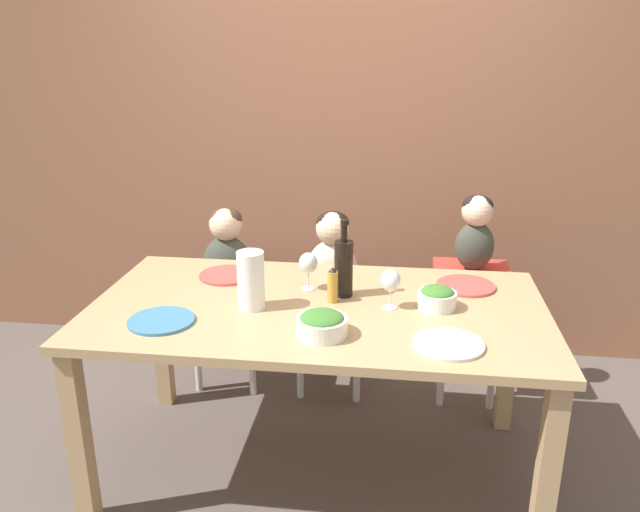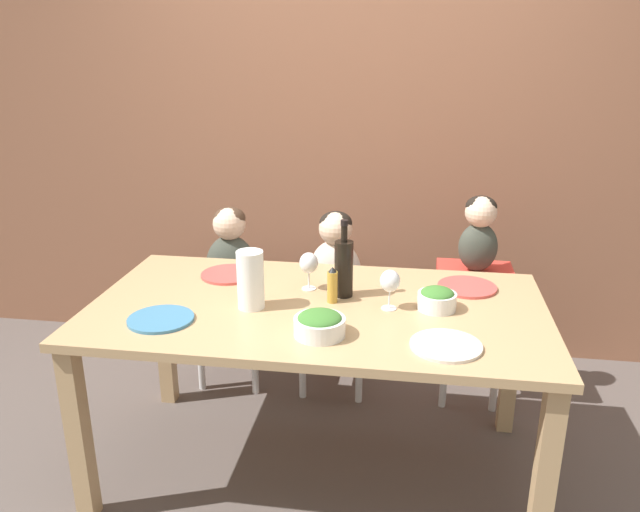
% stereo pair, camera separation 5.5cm
% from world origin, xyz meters
% --- Properties ---
extents(ground_plane, '(14.00, 14.00, 0.00)m').
position_xyz_m(ground_plane, '(0.00, 0.00, 0.00)').
color(ground_plane, '#564C47').
extents(wall_back, '(10.00, 0.06, 2.70)m').
position_xyz_m(wall_back, '(0.00, 1.23, 1.35)').
color(wall_back, '#8E5B42').
rests_on(wall_back, ground_plane).
extents(dining_table, '(1.79, 0.96, 0.77)m').
position_xyz_m(dining_table, '(0.00, 0.00, 0.68)').
color(dining_table, tan).
rests_on(dining_table, ground_plane).
extents(chair_far_left, '(0.43, 0.39, 0.47)m').
position_xyz_m(chair_far_left, '(-0.56, 0.69, 0.40)').
color(chair_far_left, silver).
rests_on(chair_far_left, ground_plane).
extents(chair_far_center, '(0.43, 0.39, 0.47)m').
position_xyz_m(chair_far_center, '(-0.02, 0.69, 0.40)').
color(chair_far_center, silver).
rests_on(chair_far_center, ground_plane).
extents(chair_right_highchair, '(0.37, 0.33, 0.70)m').
position_xyz_m(chair_right_highchair, '(0.68, 0.69, 0.55)').
color(chair_right_highchair, silver).
rests_on(chair_right_highchair, ground_plane).
extents(person_child_left, '(0.27, 0.19, 0.49)m').
position_xyz_m(person_child_left, '(-0.56, 0.70, 0.72)').
color(person_child_left, '#3D4238').
rests_on(person_child_left, chair_far_left).
extents(person_child_center, '(0.27, 0.19, 0.49)m').
position_xyz_m(person_child_center, '(-0.02, 0.70, 0.72)').
color(person_child_center, beige).
rests_on(person_child_center, chair_far_center).
extents(person_baby_right, '(0.19, 0.16, 0.37)m').
position_xyz_m(person_baby_right, '(0.68, 0.70, 0.90)').
color(person_baby_right, '#3D4238').
rests_on(person_baby_right, chair_right_highchair).
extents(wine_bottle, '(0.08, 0.08, 0.32)m').
position_xyz_m(wine_bottle, '(0.09, 0.11, 0.89)').
color(wine_bottle, black).
rests_on(wine_bottle, dining_table).
extents(paper_towel_roll, '(0.10, 0.10, 0.23)m').
position_xyz_m(paper_towel_roll, '(-0.25, -0.06, 0.88)').
color(paper_towel_roll, white).
rests_on(paper_towel_roll, dining_table).
extents(wine_glass_near, '(0.08, 0.08, 0.16)m').
position_xyz_m(wine_glass_near, '(0.28, 0.01, 0.88)').
color(wine_glass_near, white).
rests_on(wine_glass_near, dining_table).
extents(wine_glass_far, '(0.08, 0.08, 0.16)m').
position_xyz_m(wine_glass_far, '(-0.06, 0.16, 0.88)').
color(wine_glass_far, white).
rests_on(wine_glass_far, dining_table).
extents(salad_bowl_large, '(0.18, 0.18, 0.09)m').
position_xyz_m(salad_bowl_large, '(0.05, -0.26, 0.81)').
color(salad_bowl_large, white).
rests_on(salad_bowl_large, dining_table).
extents(salad_bowl_small, '(0.15, 0.15, 0.09)m').
position_xyz_m(salad_bowl_small, '(0.47, 0.03, 0.81)').
color(salad_bowl_small, white).
rests_on(salad_bowl_small, dining_table).
extents(dinner_plate_front_left, '(0.25, 0.25, 0.01)m').
position_xyz_m(dinner_plate_front_left, '(-0.55, -0.23, 0.77)').
color(dinner_plate_front_left, teal).
rests_on(dinner_plate_front_left, dining_table).
extents(dinner_plate_back_left, '(0.25, 0.25, 0.01)m').
position_xyz_m(dinner_plate_back_left, '(-0.44, 0.26, 0.77)').
color(dinner_plate_back_left, '#D14C47').
rests_on(dinner_plate_back_left, dining_table).
extents(dinner_plate_back_right, '(0.25, 0.25, 0.01)m').
position_xyz_m(dinner_plate_back_right, '(0.60, 0.27, 0.77)').
color(dinner_plate_back_right, '#D14C47').
rests_on(dinner_plate_back_right, dining_table).
extents(dinner_plate_front_right, '(0.25, 0.25, 0.01)m').
position_xyz_m(dinner_plate_front_right, '(0.49, -0.29, 0.77)').
color(dinner_plate_front_right, silver).
rests_on(dinner_plate_front_right, dining_table).
extents(condiment_bottle_hot_sauce, '(0.04, 0.04, 0.15)m').
position_xyz_m(condiment_bottle_hot_sauce, '(0.05, 0.04, 0.84)').
color(condiment_bottle_hot_sauce, '#BC8E33').
rests_on(condiment_bottle_hot_sauce, dining_table).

